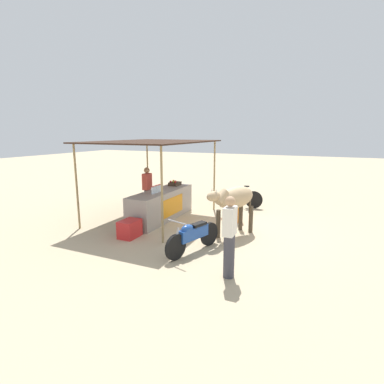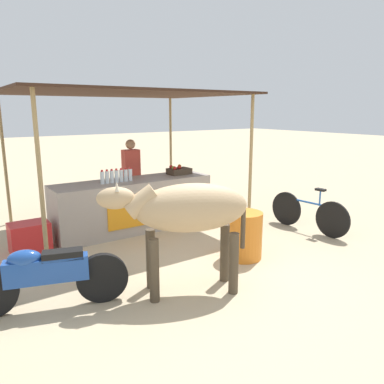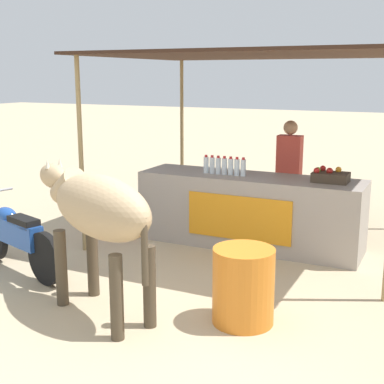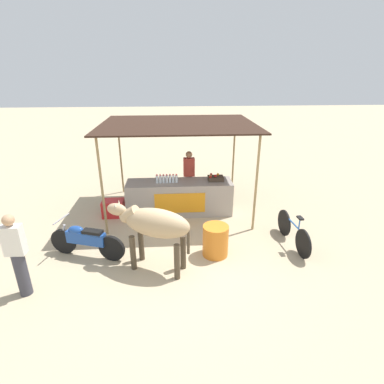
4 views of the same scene
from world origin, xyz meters
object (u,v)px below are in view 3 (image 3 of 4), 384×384
at_px(stall_counter, 249,211).
at_px(cow, 98,210).
at_px(water_barrel, 243,286).
at_px(fruit_crate, 330,176).
at_px(cooler_box, 126,214).
at_px(motorcycle_parked, 16,236).
at_px(vendor_behind_counter, 289,177).

height_order(stall_counter, cow, cow).
relative_size(stall_counter, water_barrel, 4.15).
xyz_separation_m(fruit_crate, water_barrel, (-0.30, -2.28, -0.67)).
relative_size(stall_counter, fruit_crate, 6.82).
bearing_deg(cooler_box, motorcycle_parked, -96.69).
relative_size(cooler_box, cow, 0.33).
bearing_deg(water_barrel, motorcycle_parked, 177.68).
bearing_deg(stall_counter, cooler_box, -177.07).
bearing_deg(vendor_behind_counter, cow, -104.84).
relative_size(fruit_crate, cooler_box, 0.73).
relative_size(water_barrel, cow, 0.40).
relative_size(vendor_behind_counter, cooler_box, 2.75).
bearing_deg(cooler_box, vendor_behind_counter, 20.93).
bearing_deg(cooler_box, fruit_crate, 2.93).
height_order(fruit_crate, cooler_box, fruit_crate).
xyz_separation_m(vendor_behind_counter, water_barrel, (0.42, -2.98, -0.49)).
distance_m(stall_counter, water_barrel, 2.35).
xyz_separation_m(fruit_crate, vendor_behind_counter, (-0.72, 0.70, -0.18)).
xyz_separation_m(stall_counter, cooler_box, (-1.90, -0.10, -0.24)).
relative_size(fruit_crate, motorcycle_parked, 0.25).
distance_m(vendor_behind_counter, motorcycle_parked, 3.80).
xyz_separation_m(cooler_box, water_barrel, (2.64, -2.13, 0.12)).
height_order(stall_counter, water_barrel, stall_counter).
bearing_deg(motorcycle_parked, fruit_crate, 34.26).
relative_size(stall_counter, motorcycle_parked, 1.72).
distance_m(water_barrel, motorcycle_parked, 2.88).
relative_size(vendor_behind_counter, cow, 0.91).
bearing_deg(motorcycle_parked, water_barrel, -2.32).
height_order(cooler_box, water_barrel, water_barrel).
bearing_deg(motorcycle_parked, cooler_box, 83.31).
xyz_separation_m(stall_counter, motorcycle_parked, (-2.14, -2.11, -0.05)).
bearing_deg(water_barrel, fruit_crate, 82.57).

